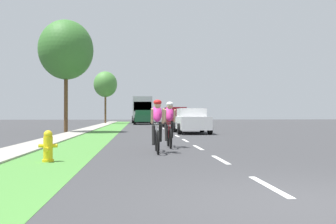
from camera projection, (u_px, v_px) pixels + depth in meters
ground_plane at (169, 132)px, 24.64m from camera, size 120.00×120.00×0.00m
grass_verge at (104, 132)px, 24.30m from camera, size 1.96×70.00×0.01m
sidewalk_concrete at (79, 132)px, 24.17m from camera, size 1.28×70.00×0.10m
lane_markings_center at (165, 129)px, 28.63m from camera, size 0.12×54.30×0.01m
fire_hydrant_yellow at (48, 146)px, 9.01m from camera, size 0.44×0.38×0.76m
cyclist_lead at (157, 126)px, 11.15m from camera, size 0.42×1.72×1.58m
cyclist_trailing at (169, 124)px, 12.97m from camera, size 0.42×1.72×1.58m
sedan_white at (191, 121)px, 22.79m from camera, size 1.98×4.30×1.52m
suv_maroon at (175, 117)px, 33.24m from camera, size 2.15×4.70×1.79m
pickup_dark_green at (143, 117)px, 43.20m from camera, size 2.22×5.10×1.64m
bus_silver at (142, 109)px, 53.44m from camera, size 2.78×11.60×3.48m
street_tree_near at (66, 50)px, 23.70m from camera, size 3.43×3.43×7.14m
street_tree_far at (105, 84)px, 48.19m from camera, size 3.01×3.01×6.70m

